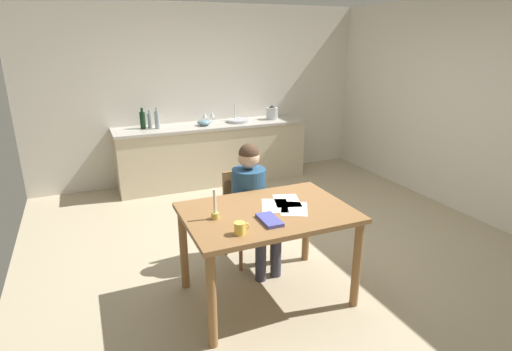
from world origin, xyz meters
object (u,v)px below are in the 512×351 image
object	(u,v)px
sink_unit	(238,120)
bottle_vinegar	(150,120)
coffee_mug	(240,228)
bottle_wine_red	(157,120)
bottle_oil	(143,120)
chair_at_table	(246,210)
stovetop_kettle	(272,113)
mixing_bowl	(204,123)
person_seated	(252,198)
wine_glass_near_sink	(212,115)
dining_table	(267,223)
book_magazine	(269,220)
candlestick	(215,211)
wine_glass_by_kettle	(205,115)

from	to	relation	value
sink_unit	bottle_vinegar	size ratio (longest dim) A/B	1.44
coffee_mug	bottle_wine_red	xyz separation A→B (m)	(0.04, 3.33, 0.19)
bottle_wine_red	bottle_oil	bearing A→B (deg)	153.22
chair_at_table	stovetop_kettle	distance (m)	2.75
mixing_bowl	stovetop_kettle	distance (m)	1.13
person_seated	wine_glass_near_sink	distance (m)	2.68
dining_table	mixing_bowl	size ratio (longest dim) A/B	7.01
dining_table	book_magazine	bearing A→B (deg)	-110.47
sink_unit	coffee_mug	bearing A→B (deg)	-110.70
person_seated	stovetop_kettle	size ratio (longest dim) A/B	5.43
dining_table	mixing_bowl	distance (m)	3.00
coffee_mug	bottle_wine_red	bearing A→B (deg)	89.29
chair_at_table	coffee_mug	xyz separation A→B (m)	(-0.44, -1.01, 0.34)
person_seated	stovetop_kettle	distance (m)	2.85
candlestick	bottle_vinegar	size ratio (longest dim) A/B	0.96
dining_table	mixing_bowl	xyz separation A→B (m)	(0.35, 2.97, 0.26)
coffee_mug	wine_glass_by_kettle	xyz separation A→B (m)	(0.78, 3.49, 0.17)
mixing_bowl	bottle_wine_red	bearing A→B (deg)	175.58
bottle_wine_red	book_magazine	bearing A→B (deg)	-85.78
dining_table	mixing_bowl	bearing A→B (deg)	83.33
candlestick	chair_at_table	bearing A→B (deg)	52.85
chair_at_table	bottle_vinegar	xyz separation A→B (m)	(-0.49, 2.41, 0.51)
dining_table	wine_glass_near_sink	distance (m)	3.25
coffee_mug	wine_glass_near_sink	world-z (taller)	wine_glass_near_sink
bottle_oil	stovetop_kettle	distance (m)	1.97
book_magazine	stovetop_kettle	bearing A→B (deg)	65.21
coffee_mug	mixing_bowl	size ratio (longest dim) A/B	0.60
book_magazine	stovetop_kettle	size ratio (longest dim) A/B	1.17
coffee_mug	book_magazine	world-z (taller)	coffee_mug
sink_unit	person_seated	bearing A→B (deg)	-108.08
bottle_vinegar	stovetop_kettle	distance (m)	1.87
chair_at_table	bottle_vinegar	size ratio (longest dim) A/B	3.54
coffee_mug	stovetop_kettle	xyz separation A→B (m)	(1.83, 3.34, 0.16)
stovetop_kettle	wine_glass_near_sink	bearing A→B (deg)	170.82
coffee_mug	bottle_wine_red	world-z (taller)	bottle_wine_red
person_seated	bottle_wine_red	xyz separation A→B (m)	(-0.41, 2.46, 0.35)
chair_at_table	wine_glass_by_kettle	bearing A→B (deg)	82.31
chair_at_table	wine_glass_near_sink	world-z (taller)	wine_glass_near_sink
book_magazine	coffee_mug	bearing A→B (deg)	-158.30
coffee_mug	mixing_bowl	xyz separation A→B (m)	(0.70, 3.27, 0.10)
candlestick	stovetop_kettle	distance (m)	3.57
candlestick	sink_unit	xyz separation A→B (m)	(1.35, 3.02, 0.06)
bottle_vinegar	stovetop_kettle	size ratio (longest dim) A/B	1.14
wine_glass_near_sink	chair_at_table	bearing A→B (deg)	-100.39
sink_unit	bottle_vinegar	distance (m)	1.31
candlestick	sink_unit	distance (m)	3.31
mixing_bowl	coffee_mug	bearing A→B (deg)	-102.06
coffee_mug	bottle_wine_red	size ratio (longest dim) A/B	0.39
book_magazine	bottle_oil	size ratio (longest dim) A/B	0.89
candlestick	book_magazine	bearing A→B (deg)	-30.21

